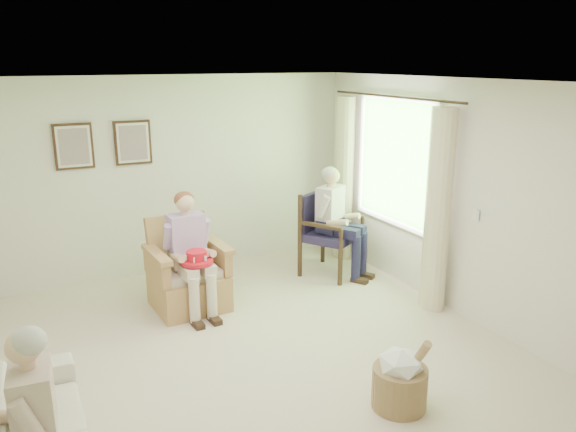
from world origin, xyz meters
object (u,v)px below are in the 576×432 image
at_px(wicker_armchair, 188,280).
at_px(red_hat, 197,259).
at_px(wood_armchair, 328,229).
at_px(hatbox, 400,378).
at_px(person_sofa, 28,417).
at_px(person_wicker, 189,245).
at_px(person_dark, 335,214).

relative_size(wicker_armchair, red_hat, 2.93).
distance_m(wood_armchair, hatbox, 3.16).
xyz_separation_m(wicker_armchair, person_sofa, (-1.77, -2.57, 0.36)).
bearing_deg(person_wicker, wood_armchair, 7.84).
bearing_deg(wood_armchair, person_sofa, -174.65).
height_order(wicker_armchair, person_wicker, person_wicker).
relative_size(red_hat, hatbox, 0.53).
xyz_separation_m(wicker_armchair, red_hat, (0.01, -0.34, 0.37)).
height_order(person_dark, person_sofa, person_dark).
xyz_separation_m(person_sofa, hatbox, (2.74, -0.12, -0.43)).
distance_m(person_wicker, person_sofa, 3.01).
distance_m(person_sofa, hatbox, 2.78).
xyz_separation_m(wood_armchair, person_wicker, (-2.03, -0.40, 0.20)).
height_order(person_dark, red_hat, person_dark).
distance_m(person_sofa, red_hat, 2.85).
xyz_separation_m(wicker_armchair, wood_armchair, (2.03, 0.26, 0.26)).
relative_size(person_wicker, red_hat, 3.81).
bearing_deg(wicker_armchair, person_wicker, -93.29).
relative_size(wicker_armchair, person_wicker, 0.77).
bearing_deg(wicker_armchair, wood_armchair, 4.05).
bearing_deg(wood_armchair, wicker_armchair, 155.97).
bearing_deg(person_sofa, red_hat, 145.99).
relative_size(wicker_armchair, hatbox, 1.56).
relative_size(person_dark, person_sofa, 1.16).
bearing_deg(red_hat, hatbox, -67.83).
xyz_separation_m(person_wicker, hatbox, (0.97, -2.56, -0.53)).
xyz_separation_m(person_dark, red_hat, (-2.01, -0.43, -0.15)).
height_order(person_dark, hatbox, person_dark).
relative_size(person_dark, hatbox, 2.13).
xyz_separation_m(wicker_armchair, person_wicker, (0.00, -0.14, 0.46)).
bearing_deg(red_hat, wicker_armchair, 92.49).
relative_size(wicker_armchair, wood_armchair, 0.97).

